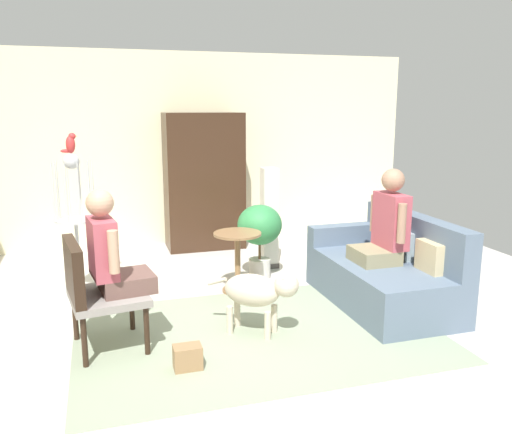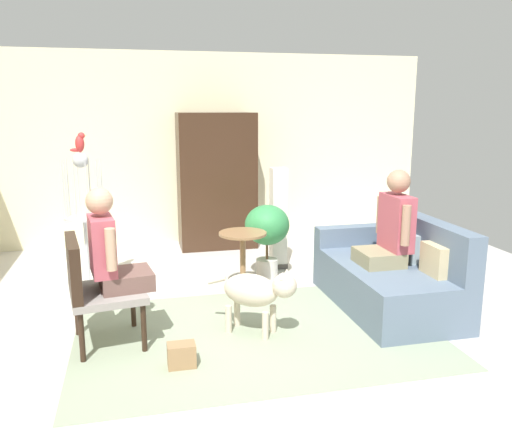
{
  "view_description": "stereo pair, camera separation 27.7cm",
  "coord_description": "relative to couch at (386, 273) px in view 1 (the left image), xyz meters",
  "views": [
    {
      "loc": [
        -1.14,
        -4.02,
        1.92
      ],
      "look_at": [
        0.14,
        0.19,
        0.99
      ],
      "focal_mm": 36.74,
      "sensor_mm": 36.0,
      "label": 1
    },
    {
      "loc": [
        -0.87,
        -4.09,
        1.92
      ],
      "look_at": [
        0.14,
        0.19,
        0.99
      ],
      "focal_mm": 36.74,
      "sensor_mm": 36.0,
      "label": 2
    }
  ],
  "objects": [
    {
      "name": "parrot",
      "position": [
        -2.92,
        1.15,
        1.25
      ],
      "size": [
        0.17,
        0.1,
        0.2
      ],
      "color": "red",
      "rests_on": "bird_cage_stand"
    },
    {
      "name": "column_lamp",
      "position": [
        -0.74,
        1.46,
        0.29
      ],
      "size": [
        0.2,
        0.2,
        1.22
      ],
      "color": "#4C4742",
      "rests_on": "ground"
    },
    {
      "name": "handbag",
      "position": [
        -2.12,
        -0.78,
        -0.22
      ],
      "size": [
        0.21,
        0.14,
        0.18
      ],
      "primitive_type": "cube",
      "color": "#99724C",
      "rests_on": "ground"
    },
    {
      "name": "person_on_armchair",
      "position": [
        -2.62,
        -0.23,
        0.48
      ],
      "size": [
        0.52,
        0.54,
        0.84
      ],
      "color": "brown"
    },
    {
      "name": "dog",
      "position": [
        -1.43,
        -0.34,
        0.08
      ],
      "size": [
        0.69,
        0.56,
        0.6
      ],
      "color": "beige",
      "rests_on": "ground"
    },
    {
      "name": "potted_plant",
      "position": [
        -0.97,
        1.1,
        0.26
      ],
      "size": [
        0.5,
        0.5,
        0.84
      ],
      "color": "beige",
      "rests_on": "ground"
    },
    {
      "name": "bird_cage_stand",
      "position": [
        -2.92,
        1.15,
        0.43
      ],
      "size": [
        0.4,
        0.4,
        1.47
      ],
      "color": "silver",
      "rests_on": "ground"
    },
    {
      "name": "round_end_table",
      "position": [
        -1.33,
        0.72,
        0.09
      ],
      "size": [
        0.5,
        0.5,
        0.64
      ],
      "color": "olive",
      "rests_on": "ground"
    },
    {
      "name": "back_wall",
      "position": [
        -1.53,
        3.03,
        1.02
      ],
      "size": [
        6.73,
        0.12,
        2.66
      ],
      "primitive_type": "cube",
      "color": "beige",
      "rests_on": "ground"
    },
    {
      "name": "armchair",
      "position": [
        -2.77,
        -0.26,
        0.23
      ],
      "size": [
        0.66,
        0.71,
        0.91
      ],
      "color": "black",
      "rests_on": "ground"
    },
    {
      "name": "armoire_cabinet",
      "position": [
        -1.3,
        2.62,
        0.61
      ],
      "size": [
        1.04,
        0.56,
        1.84
      ],
      "primitive_type": "cube",
      "color": "#382316",
      "rests_on": "ground"
    },
    {
      "name": "person_on_couch",
      "position": [
        -0.04,
        -0.03,
        0.49
      ],
      "size": [
        0.47,
        0.58,
        0.91
      ],
      "color": "gray"
    },
    {
      "name": "area_rug",
      "position": [
        -1.43,
        -0.35,
        -0.3
      ],
      "size": [
        3.05,
        2.06,
        0.01
      ],
      "primitive_type": "cube",
      "color": "gray",
      "rests_on": "ground"
    },
    {
      "name": "couch",
      "position": [
        0.0,
        0.0,
        0.0
      ],
      "size": [
        0.91,
        1.65,
        0.88
      ],
      "color": "slate",
      "rests_on": "ground"
    },
    {
      "name": "ground_plane",
      "position": [
        -1.53,
        -0.35,
        -0.31
      ],
      "size": [
        7.96,
        7.96,
        0.0
      ],
      "primitive_type": "plane",
      "color": "beige"
    }
  ]
}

